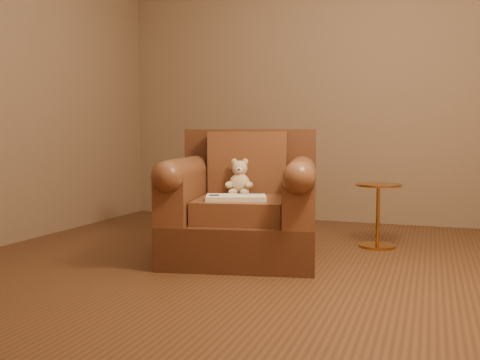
% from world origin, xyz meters
% --- Properties ---
extents(floor, '(4.00, 4.00, 0.00)m').
position_xyz_m(floor, '(0.00, 0.00, 0.00)').
color(floor, '#55331D').
rests_on(floor, ground).
extents(room, '(4.02, 4.02, 2.71)m').
position_xyz_m(room, '(0.00, 0.00, 1.71)').
color(room, '#826750').
rests_on(room, ground).
extents(armchair, '(1.18, 1.14, 0.91)m').
position_xyz_m(armchair, '(-0.12, 0.18, 0.35)').
color(armchair, '#4B2919').
rests_on(armchair, floor).
extents(teddy_bear, '(0.19, 0.22, 0.27)m').
position_xyz_m(teddy_bear, '(-0.17, 0.25, 0.53)').
color(teddy_bear, '#CFB691').
rests_on(teddy_bear, armchair).
extents(guidebook, '(0.45, 0.36, 0.03)m').
position_xyz_m(guidebook, '(-0.09, -0.05, 0.45)').
color(guidebook, beige).
rests_on(guidebook, armchair).
extents(side_table, '(0.35, 0.35, 0.49)m').
position_xyz_m(side_table, '(0.75, 0.84, 0.26)').
color(side_table, '#BF8134').
rests_on(side_table, floor).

